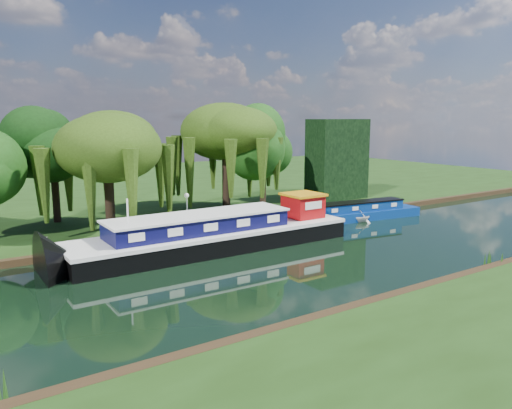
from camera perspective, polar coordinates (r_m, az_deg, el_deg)
ground at (r=29.40m, az=0.36°, el=-7.16°), size 120.00×120.00×0.00m
far_bank at (r=59.98m, az=-18.19°, el=1.39°), size 120.00×52.00×0.45m
dutch_barge at (r=33.17m, az=-4.56°, el=-3.39°), size 19.38×4.44×4.09m
narrowboat at (r=43.43m, az=11.75°, el=-0.91°), size 11.96×3.48×1.72m
red_dinghy at (r=30.91m, az=-17.84°, el=-6.80°), size 3.64×2.97×0.66m
white_cruiser at (r=42.71m, az=11.94°, el=-1.94°), size 2.33×2.07×1.13m
willow_left at (r=37.65m, az=-16.66°, el=6.09°), size 6.82×6.82×8.17m
willow_right at (r=43.73m, az=-3.47°, el=7.39°), size 7.04×7.04×8.57m
tree_far_mid at (r=41.94m, az=-22.23°, el=5.78°), size 5.03×5.03×8.24m
tree_far_right at (r=44.99m, az=0.80°, el=6.57°), size 4.91×4.91×8.04m
conifer_hedge at (r=51.13m, az=9.26°, el=5.13°), size 6.00×3.00×8.00m
lamppost at (r=37.98m, az=-7.93°, el=0.42°), size 0.36×0.36×2.56m
mooring_posts at (r=35.98m, az=-7.84°, el=-2.50°), size 19.16×0.16×1.00m
reeds_near at (r=28.71m, az=20.78°, el=-7.11°), size 33.70×1.50×1.10m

